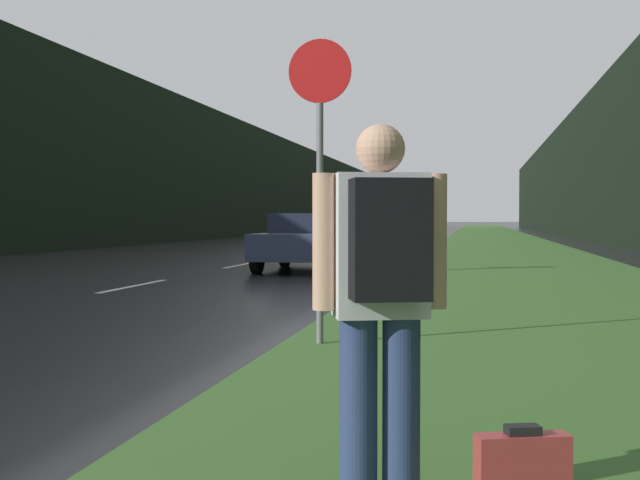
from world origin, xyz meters
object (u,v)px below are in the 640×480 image
object	(u,v)px
suitcase	(522,472)
car_passing_near	(305,241)
hitchhiker_with_backpack	(382,292)
stop_sign	(320,162)
delivery_truck	(384,213)

from	to	relation	value
suitcase	car_passing_near	bearing A→B (deg)	87.40
hitchhiker_with_backpack	car_passing_near	bearing A→B (deg)	85.24
stop_sign	hitchhiker_with_backpack	size ratio (longest dim) A/B	1.83
suitcase	car_passing_near	xyz separation A→B (m)	(-4.35, 15.77, 0.55)
stop_sign	delivery_truck	xyz separation A→B (m)	(-7.03, 67.82, -0.08)
hitchhiker_with_backpack	delivery_truck	bearing A→B (deg)	78.43
hitchhiker_with_backpack	suitcase	size ratio (longest dim) A/B	3.97
stop_sign	suitcase	size ratio (longest dim) A/B	7.24
hitchhiker_with_backpack	car_passing_near	xyz separation A→B (m)	(-3.75, 15.93, -0.25)
hitchhiker_with_backpack	delivery_truck	world-z (taller)	delivery_truck
hitchhiker_with_backpack	suitcase	bearing A→B (deg)	-2.52
stop_sign	hitchhiker_with_backpack	distance (m)	4.74
delivery_truck	stop_sign	bearing A→B (deg)	-84.09
stop_sign	suitcase	world-z (taller)	stop_sign
stop_sign	car_passing_near	xyz separation A→B (m)	(-2.60, 11.42, -1.12)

